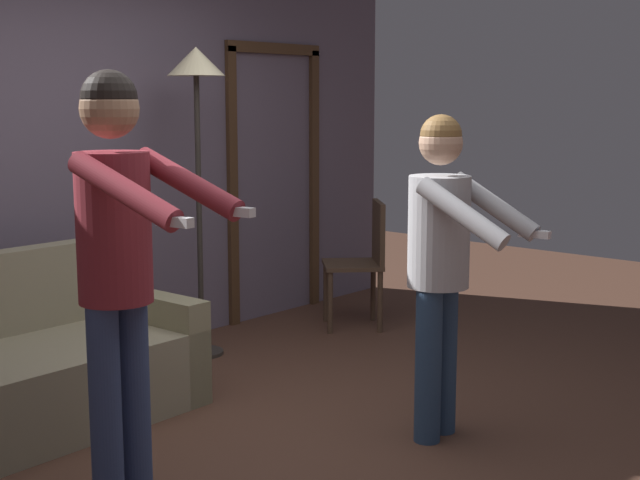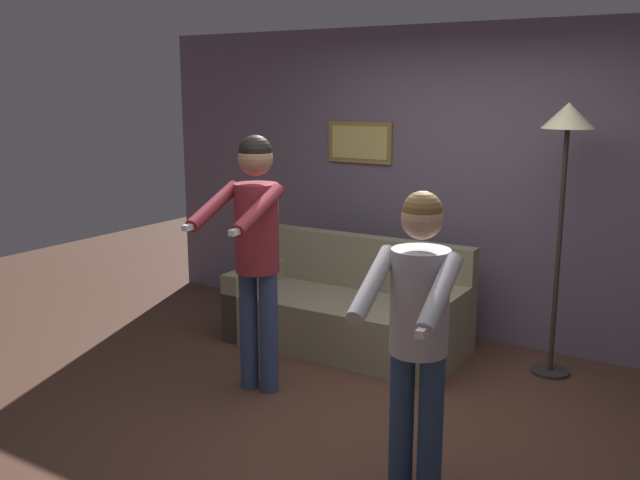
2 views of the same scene
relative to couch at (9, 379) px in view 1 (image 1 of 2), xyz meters
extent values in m
plane|color=#513326|center=(0.75, -1.16, -0.28)|extent=(12.00, 12.00, 0.00)
cube|color=slate|center=(0.75, 0.78, 1.02)|extent=(6.40, 0.06, 2.60)
cube|color=#4C331E|center=(2.24, 0.73, 0.74)|extent=(0.08, 0.04, 2.04)
cube|color=#4C331E|center=(3.14, 0.73, 0.74)|extent=(0.08, 0.04, 2.04)
cube|color=#4C331E|center=(2.69, 0.73, 1.76)|extent=(0.98, 0.04, 0.08)
cube|color=gray|center=(0.00, -0.04, -0.07)|extent=(1.92, 0.89, 0.42)
cube|color=gray|center=(0.87, -0.03, 0.01)|extent=(0.18, 0.85, 0.58)
cylinder|color=#332D28|center=(1.56, 0.32, -0.27)|extent=(0.28, 0.28, 0.02)
cylinder|color=#332D28|center=(1.56, 0.32, 0.64)|extent=(0.04, 0.04, 1.79)
cone|color=#F9EAB7|center=(1.56, 0.32, 1.62)|extent=(0.37, 0.37, 0.18)
cylinder|color=navy|center=(-0.18, -1.08, 0.15)|extent=(0.13, 0.13, 0.86)
cylinder|color=navy|center=(-0.02, -1.06, 0.15)|extent=(0.13, 0.13, 0.86)
cylinder|color=maroon|center=(-0.10, -1.07, 0.88)|extent=(0.30, 0.30, 0.61)
sphere|color=#9E7556|center=(-0.10, -1.07, 1.35)|extent=(0.24, 0.24, 0.24)
sphere|color=black|center=(-0.10, -1.07, 1.40)|extent=(0.22, 0.22, 0.22)
cylinder|color=maroon|center=(-0.24, -1.34, 1.06)|extent=(0.15, 0.54, 0.27)
cube|color=white|center=(-0.22, -1.59, 0.97)|extent=(0.06, 0.15, 0.04)
cylinder|color=maroon|center=(0.09, -1.30, 1.06)|extent=(0.15, 0.54, 0.27)
cube|color=white|center=(0.12, -1.55, 0.97)|extent=(0.06, 0.15, 0.04)
cylinder|color=navy|center=(1.29, -1.66, 0.10)|extent=(0.13, 0.13, 0.76)
cylinder|color=navy|center=(1.45, -1.64, 0.10)|extent=(0.13, 0.13, 0.76)
cylinder|color=#B2B2B7|center=(1.37, -1.65, 0.76)|extent=(0.30, 0.30, 0.54)
sphere|color=tan|center=(1.37, -1.65, 1.18)|extent=(0.21, 0.21, 0.21)
sphere|color=brown|center=(1.37, -1.65, 1.22)|extent=(0.20, 0.20, 0.20)
cylinder|color=#B2B2B7|center=(1.22, -1.87, 0.88)|extent=(0.13, 0.47, 0.31)
cylinder|color=#B2B2B7|center=(1.55, -1.84, 0.88)|extent=(0.13, 0.47, 0.31)
cube|color=white|center=(1.57, -2.05, 0.76)|extent=(0.05, 0.15, 0.04)
cylinder|color=#4C3828|center=(2.77, 0.28, -0.05)|extent=(0.04, 0.04, 0.45)
cylinder|color=#4C3828|center=(2.51, 0.02, -0.05)|extent=(0.04, 0.04, 0.45)
cylinder|color=#4C3828|center=(3.02, 0.03, -0.05)|extent=(0.04, 0.04, 0.45)
cylinder|color=#4C3828|center=(2.77, -0.23, -0.05)|extent=(0.04, 0.04, 0.45)
cube|color=#4C3828|center=(2.77, 0.02, 0.19)|extent=(0.59, 0.59, 0.03)
cube|color=#4C3828|center=(2.91, -0.11, 0.43)|extent=(0.32, 0.33, 0.45)
camera|label=1|loc=(-2.21, -4.01, 1.40)|focal=50.00mm
camera|label=2|loc=(2.79, -4.82, 1.82)|focal=40.00mm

